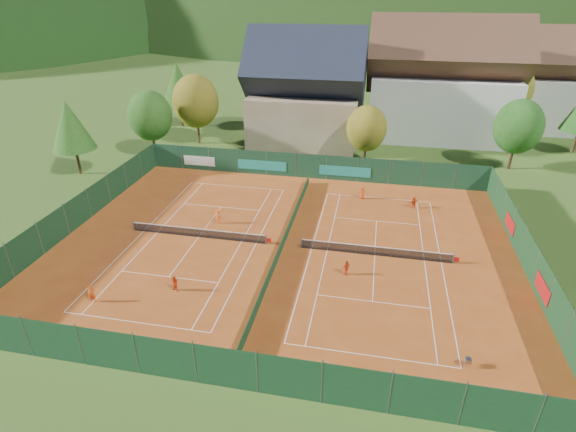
% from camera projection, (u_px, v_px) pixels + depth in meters
% --- Properties ---
extents(ground, '(600.00, 600.00, 0.00)m').
position_uv_depth(ground, '(284.00, 246.00, 39.89)').
color(ground, '#33531A').
rests_on(ground, ground).
extents(clay_pad, '(40.00, 32.00, 0.01)m').
position_uv_depth(clay_pad, '(284.00, 246.00, 39.87)').
color(clay_pad, '#A24617').
rests_on(clay_pad, ground).
extents(court_markings_left, '(11.03, 23.83, 0.00)m').
position_uv_depth(court_markings_left, '(199.00, 237.00, 41.26)').
color(court_markings_left, white).
rests_on(court_markings_left, ground).
extents(court_markings_right, '(11.03, 23.83, 0.00)m').
position_uv_depth(court_markings_right, '(375.00, 255.00, 38.48)').
color(court_markings_right, white).
rests_on(court_markings_right, ground).
extents(tennis_net_left, '(13.30, 0.10, 1.02)m').
position_uv_depth(tennis_net_left, '(200.00, 233.00, 41.00)').
color(tennis_net_left, '#59595B').
rests_on(tennis_net_left, ground).
extents(tennis_net_right, '(13.30, 0.10, 1.02)m').
position_uv_depth(tennis_net_right, '(377.00, 251.00, 38.23)').
color(tennis_net_right, '#59595B').
rests_on(tennis_net_right, ground).
extents(court_divider, '(0.03, 28.80, 1.00)m').
position_uv_depth(court_divider, '(284.00, 241.00, 39.65)').
color(court_divider, '#14371E').
rests_on(court_divider, ground).
extents(fence_north, '(40.00, 0.10, 3.00)m').
position_uv_depth(fence_north, '(307.00, 166.00, 53.20)').
color(fence_north, '#143923').
rests_on(fence_north, ground).
extents(fence_south, '(40.00, 0.04, 3.00)m').
position_uv_depth(fence_south, '(226.00, 368.00, 25.26)').
color(fence_south, '#14381E').
rests_on(fence_south, ground).
extents(fence_west, '(0.04, 32.00, 3.00)m').
position_uv_depth(fence_west, '(78.00, 211.00, 42.65)').
color(fence_west, '#13361C').
rests_on(fence_west, ground).
extents(fence_east, '(0.09, 32.00, 3.00)m').
position_uv_depth(fence_east, '(529.00, 255.00, 35.77)').
color(fence_east, '#133619').
rests_on(fence_east, ground).
extents(chalet, '(16.20, 12.00, 16.00)m').
position_uv_depth(chalet, '(306.00, 96.00, 63.46)').
color(chalet, tan).
rests_on(chalet, ground).
extents(hotel_block_a, '(21.60, 11.00, 17.25)m').
position_uv_depth(hotel_block_a, '(442.00, 87.00, 65.04)').
color(hotel_block_a, silver).
rests_on(hotel_block_a, ground).
extents(hotel_block_b, '(17.28, 10.00, 15.50)m').
position_uv_depth(hotel_block_b, '(529.00, 85.00, 69.93)').
color(hotel_block_b, silver).
rests_on(hotel_block_b, ground).
extents(tree_west_front, '(5.72, 5.72, 8.69)m').
position_uv_depth(tree_west_front, '(150.00, 116.00, 58.61)').
color(tree_west_front, '#482E19').
rests_on(tree_west_front, ground).
extents(tree_west_mid, '(6.44, 6.44, 9.78)m').
position_uv_depth(tree_west_mid, '(196.00, 101.00, 62.83)').
color(tree_west_mid, '#4D361B').
rests_on(tree_west_mid, ground).
extents(tree_west_back, '(5.60, 5.60, 10.00)m').
position_uv_depth(tree_west_back, '(178.00, 84.00, 70.52)').
color(tree_west_back, '#402616').
rests_on(tree_west_back, ground).
extents(tree_center, '(5.01, 5.01, 7.60)m').
position_uv_depth(tree_center, '(367.00, 128.00, 55.81)').
color(tree_center, '#452C18').
rests_on(tree_center, ground).
extents(tree_east_front, '(5.72, 5.72, 8.69)m').
position_uv_depth(tree_east_front, '(518.00, 127.00, 54.12)').
color(tree_east_front, '#402817').
rests_on(tree_east_front, ground).
extents(tree_west_side, '(5.04, 5.04, 9.00)m').
position_uv_depth(tree_west_side, '(70.00, 125.00, 52.38)').
color(tree_west_side, '#49321A').
rests_on(tree_west_side, ground).
extents(tree_east_back, '(7.15, 7.15, 10.86)m').
position_uv_depth(tree_east_back, '(508.00, 89.00, 67.08)').
color(tree_east_back, '#412917').
rests_on(tree_east_back, ground).
extents(mountain_backdrop, '(820.00, 530.00, 242.00)m').
position_uv_depth(mountain_backdrop, '(416.00, 102.00, 256.42)').
color(mountain_backdrop, black).
rests_on(mountain_backdrop, ground).
extents(ball_hopper, '(0.34, 0.34, 0.80)m').
position_uv_depth(ball_hopper, '(468.00, 360.00, 27.06)').
color(ball_hopper, slate).
rests_on(ball_hopper, ground).
extents(loose_ball_0, '(0.07, 0.07, 0.07)m').
position_uv_depth(loose_ball_0, '(191.00, 273.00, 36.12)').
color(loose_ball_0, '#CCD833').
rests_on(loose_ball_0, ground).
extents(loose_ball_1, '(0.07, 0.07, 0.07)m').
position_uv_depth(loose_ball_1, '(323.00, 300.00, 32.99)').
color(loose_ball_1, '#CCD833').
rests_on(loose_ball_1, ground).
extents(loose_ball_2, '(0.07, 0.07, 0.07)m').
position_uv_depth(loose_ball_2, '(300.00, 228.00, 42.77)').
color(loose_ball_2, '#CCD833').
rests_on(loose_ball_2, ground).
extents(loose_ball_3, '(0.07, 0.07, 0.07)m').
position_uv_depth(loose_ball_3, '(263.00, 203.00, 47.57)').
color(loose_ball_3, '#CCD833').
rests_on(loose_ball_3, ground).
extents(loose_ball_4, '(0.07, 0.07, 0.07)m').
position_uv_depth(loose_ball_4, '(424.00, 290.00, 34.08)').
color(loose_ball_4, '#CCD833').
rests_on(loose_ball_4, ground).
extents(player_left_near, '(0.60, 0.48, 1.44)m').
position_uv_depth(player_left_near, '(92.00, 294.00, 32.56)').
color(player_left_near, '#D34C12').
rests_on(player_left_near, ground).
extents(player_left_mid, '(0.81, 0.73, 1.36)m').
position_uv_depth(player_left_mid, '(175.00, 284.00, 33.74)').
color(player_left_mid, '#EB4914').
rests_on(player_left_mid, ground).
extents(player_left_far, '(1.10, 0.86, 1.50)m').
position_uv_depth(player_left_far, '(218.00, 216.00, 43.34)').
color(player_left_far, '#FC5B16').
rests_on(player_left_far, ground).
extents(player_right_near, '(0.77, 0.75, 1.30)m').
position_uv_depth(player_right_near, '(346.00, 268.00, 35.68)').
color(player_right_near, '#CB4112').
rests_on(player_right_near, ground).
extents(player_right_far_a, '(0.74, 0.56, 1.38)m').
position_uv_depth(player_right_far_a, '(362.00, 193.00, 48.36)').
color(player_right_far_a, '#D14612').
rests_on(player_right_far_a, ground).
extents(player_right_far_b, '(1.27, 0.92, 1.32)m').
position_uv_depth(player_right_far_b, '(414.00, 202.00, 46.32)').
color(player_right_far_b, '#EB4914').
rests_on(player_right_far_b, ground).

